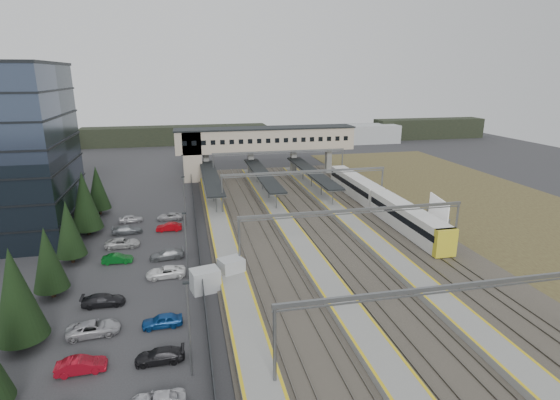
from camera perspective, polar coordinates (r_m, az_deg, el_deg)
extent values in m
plane|color=#2B2B2D|center=(59.74, -4.30, -6.23)|extent=(220.00, 220.00, 0.00)
cylinder|color=black|center=(45.27, -30.39, -15.52)|extent=(0.44, 0.44, 1.20)
cone|color=black|center=(43.25, -31.24, -10.37)|extent=(4.26, 4.26, 8.20)
cylinder|color=black|center=(52.84, -27.52, -10.54)|extent=(0.44, 0.44, 1.20)
cone|color=black|center=(51.36, -28.07, -6.73)|extent=(3.54, 3.54, 6.80)
cylinder|color=black|center=(60.80, -25.45, -6.82)|extent=(0.44, 0.44, 1.20)
cone|color=black|center=(59.49, -25.90, -3.35)|extent=(3.64, 3.64, 7.00)
cylinder|color=black|center=(69.94, -23.73, -3.69)|extent=(0.44, 0.44, 1.20)
cone|color=black|center=(68.61, -24.17, -0.03)|extent=(4.42, 4.42, 8.50)
cylinder|color=black|center=(79.29, -22.43, -1.29)|extent=(0.44, 0.44, 1.20)
cone|color=black|center=(78.27, -22.74, 1.50)|extent=(3.74, 3.74, 7.20)
imported|color=maroon|center=(39.94, -24.54, -19.04)|extent=(3.86, 1.49, 1.25)
imported|color=#A4A3A8|center=(44.30, -23.17, -15.15)|extent=(4.77, 2.52, 1.28)
imported|color=black|center=(48.87, -22.08, -12.01)|extent=(4.23, 1.73, 1.22)
imported|color=#094C15|center=(58.35, -20.47, -7.18)|extent=(3.72, 1.46, 1.21)
imported|color=#B4B4B4|center=(63.22, -19.86, -5.29)|extent=(4.55, 2.15, 1.26)
imported|color=#5A5F63|center=(68.15, -19.34, -3.70)|extent=(4.47, 2.11, 1.26)
imported|color=#A3A2A7|center=(73.14, -18.90, -2.32)|extent=(3.80, 1.84, 1.25)
imported|color=black|center=(39.06, -15.43, -19.00)|extent=(4.03, 1.71, 1.16)
imported|color=navy|center=(43.49, -15.13, -14.96)|extent=(3.75, 1.60, 1.26)
imported|color=white|center=(52.87, -14.70, -9.09)|extent=(4.56, 2.19, 1.25)
imported|color=slate|center=(57.72, -14.54, -6.87)|extent=(4.50, 2.13, 1.27)
imported|color=#A5060E|center=(67.63, -14.29, -3.43)|extent=(3.82, 1.53, 1.24)
imported|color=#AAA9AD|center=(72.67, -14.19, -2.09)|extent=(4.23, 2.25, 1.13)
cylinder|color=slate|center=(35.14, -11.79, -16.38)|extent=(0.16, 0.16, 8.00)
cube|color=black|center=(33.19, -12.19, -10.53)|extent=(0.50, 0.25, 0.15)
cylinder|color=slate|center=(50.35, -12.16, -6.03)|extent=(0.16, 0.16, 8.00)
cube|color=black|center=(49.01, -12.43, -1.69)|extent=(0.50, 0.25, 0.15)
cylinder|color=slate|center=(67.40, -12.35, -0.34)|extent=(0.16, 0.16, 8.00)
cube|color=black|center=(66.40, -12.56, 2.97)|extent=(0.50, 0.25, 0.15)
cylinder|color=slate|center=(84.84, -12.47, 3.03)|extent=(0.16, 0.16, 8.00)
cube|color=black|center=(84.05, -12.63, 5.69)|extent=(0.50, 0.25, 0.15)
cube|color=#26282B|center=(63.58, -10.80, -4.11)|extent=(0.08, 90.00, 2.00)
cube|color=#A7ABAD|center=(48.65, -9.75, -10.28)|extent=(3.40, 2.80, 2.48)
cube|color=#A7ABAD|center=(51.03, -6.38, -8.88)|extent=(3.22, 2.98, 2.39)
cube|color=#36302B|center=(66.79, 5.33, -3.70)|extent=(34.00, 90.00, 0.20)
cube|color=#59544C|center=(64.18, -5.59, -4.38)|extent=(0.08, 90.00, 0.14)
cube|color=#59544C|center=(64.35, -4.32, -4.29)|extent=(0.08, 90.00, 0.14)
cube|color=#59544C|center=(64.72, -2.07, -4.13)|extent=(0.08, 90.00, 0.14)
cube|color=#59544C|center=(64.98, -0.81, -4.03)|extent=(0.08, 90.00, 0.14)
cube|color=#59544C|center=(65.99, 3.07, -3.74)|extent=(0.08, 90.00, 0.14)
cube|color=#59544C|center=(66.37, 4.28, -3.64)|extent=(0.08, 90.00, 0.14)
cube|color=#59544C|center=(67.12, 6.37, -3.47)|extent=(0.08, 90.00, 0.14)
cube|color=#59544C|center=(67.58, 7.53, -3.37)|extent=(0.08, 90.00, 0.14)
cube|color=#59544C|center=(69.21, 11.09, -3.06)|extent=(0.08, 90.00, 0.14)
cube|color=#59544C|center=(69.78, 12.18, -2.97)|extent=(0.08, 90.00, 0.14)
cube|color=#59544C|center=(70.86, 14.07, -2.80)|extent=(0.08, 90.00, 0.14)
cube|color=#59544C|center=(71.49, 15.10, -2.71)|extent=(0.08, 90.00, 0.14)
cube|color=gray|center=(63.92, -7.63, -4.37)|extent=(3.20, 82.00, 0.90)
cube|color=gold|center=(63.67, -8.95, -4.07)|extent=(0.25, 82.00, 0.02)
cube|color=gold|center=(63.88, -6.35, -3.90)|extent=(0.25, 82.00, 0.02)
cube|color=gray|center=(65.39, 1.15, -3.75)|extent=(3.20, 82.00, 0.90)
cube|color=gold|center=(64.93, -0.10, -3.46)|extent=(0.25, 82.00, 0.02)
cube|color=gold|center=(65.57, 2.38, -3.27)|extent=(0.25, 82.00, 0.02)
cube|color=gray|center=(68.31, 9.34, -3.08)|extent=(3.20, 82.00, 0.90)
cube|color=gold|center=(67.65, 8.21, -2.81)|extent=(0.25, 82.00, 0.02)
cube|color=gold|center=(68.69, 10.48, -2.62)|extent=(0.25, 82.00, 0.02)
cube|color=black|center=(83.98, -9.05, 3.08)|extent=(3.00, 30.00, 0.25)
cube|color=slate|center=(84.02, -9.05, 2.98)|extent=(3.10, 30.00, 0.12)
cylinder|color=slate|center=(71.83, -8.32, -0.44)|extent=(0.20, 0.20, 3.10)
cylinder|color=slate|center=(78.07, -8.69, 0.89)|extent=(0.20, 0.20, 3.10)
cylinder|color=slate|center=(84.35, -9.01, 2.02)|extent=(0.20, 0.20, 3.10)
cylinder|color=slate|center=(90.67, -9.28, 3.00)|extent=(0.20, 0.20, 3.10)
cylinder|color=slate|center=(97.01, -9.51, 3.85)|extent=(0.20, 0.20, 3.10)
cube|color=black|center=(85.11, -2.31, 3.44)|extent=(3.00, 30.00, 0.25)
cube|color=slate|center=(85.14, -2.31, 3.35)|extent=(3.10, 30.00, 0.12)
cylinder|color=slate|center=(73.14, -0.50, 0.04)|extent=(0.20, 0.20, 3.10)
cylinder|color=slate|center=(79.28, -1.47, 1.31)|extent=(0.20, 0.20, 3.10)
cylinder|color=slate|center=(85.47, -2.30, 2.40)|extent=(0.20, 0.20, 3.10)
cylinder|color=slate|center=(91.71, -3.02, 3.34)|extent=(0.20, 0.20, 3.10)
cylinder|color=slate|center=(97.98, -3.65, 4.16)|extent=(0.20, 0.20, 3.10)
cube|color=black|center=(87.37, 4.17, 3.75)|extent=(3.00, 30.00, 0.25)
cube|color=slate|center=(87.40, 4.17, 3.65)|extent=(3.10, 30.00, 0.12)
cylinder|color=slate|center=(75.76, 6.92, 0.49)|extent=(0.20, 0.20, 3.10)
cylinder|color=slate|center=(81.70, 5.43, 1.69)|extent=(0.20, 0.20, 3.10)
cylinder|color=slate|center=(87.73, 4.15, 2.73)|extent=(0.20, 0.20, 3.10)
cylinder|color=slate|center=(93.81, 3.02, 3.63)|extent=(0.20, 0.20, 3.10)
cylinder|color=slate|center=(99.95, 2.03, 4.42)|extent=(0.20, 0.20, 3.10)
cube|color=#BAA995|center=(99.43, -1.89, 7.93)|extent=(40.00, 6.00, 5.00)
cube|color=black|center=(99.10, -1.90, 9.39)|extent=(40.40, 6.40, 0.30)
cube|color=#BAA995|center=(98.28, -11.42, 5.75)|extent=(4.00, 6.00, 11.00)
cube|color=black|center=(94.79, -12.39, 7.22)|extent=(1.00, 0.06, 1.00)
cube|color=black|center=(94.81, -11.17, 7.29)|extent=(1.00, 0.06, 1.00)
cube|color=black|center=(94.87, -9.95, 7.36)|extent=(1.00, 0.06, 1.00)
cube|color=black|center=(94.98, -8.74, 7.43)|extent=(1.00, 0.06, 1.00)
cube|color=black|center=(95.12, -7.53, 7.49)|extent=(1.00, 0.06, 1.00)
cube|color=black|center=(95.31, -6.32, 7.55)|extent=(1.00, 0.06, 1.00)
cube|color=black|center=(95.54, -5.12, 7.60)|extent=(1.00, 0.06, 1.00)
cube|color=black|center=(95.82, -3.92, 7.65)|extent=(1.00, 0.06, 1.00)
cube|color=black|center=(96.13, -2.73, 7.70)|extent=(1.00, 0.06, 1.00)
cube|color=black|center=(96.48, -1.55, 7.74)|extent=(1.00, 0.06, 1.00)
cube|color=black|center=(96.87, -0.38, 7.78)|extent=(1.00, 0.06, 1.00)
cube|color=black|center=(97.31, 0.78, 7.82)|extent=(1.00, 0.06, 1.00)
cube|color=black|center=(97.78, 1.93, 7.85)|extent=(1.00, 0.06, 1.00)
cube|color=black|center=(98.29, 3.07, 7.88)|extent=(1.00, 0.06, 1.00)
cube|color=black|center=(98.84, 4.20, 7.91)|extent=(1.00, 0.06, 1.00)
cube|color=black|center=(99.42, 5.32, 7.93)|extent=(1.00, 0.06, 1.00)
cube|color=black|center=(100.04, 6.42, 7.95)|extent=(1.00, 0.06, 1.00)
cube|color=black|center=(100.70, 7.51, 7.96)|extent=(1.00, 0.06, 1.00)
cube|color=black|center=(101.39, 8.58, 7.98)|extent=(1.00, 0.06, 1.00)
cube|color=gray|center=(98.78, -10.46, 4.38)|extent=(1.20, 1.60, 6.00)
cube|color=gray|center=(98.84, -9.59, 4.43)|extent=(1.20, 1.60, 6.00)
cube|color=gray|center=(99.80, -3.84, 4.73)|extent=(1.20, 1.60, 6.00)
cube|color=gray|center=(101.73, 1.76, 4.98)|extent=(1.20, 1.60, 6.00)
cube|color=gray|center=(104.11, 6.32, 5.14)|extent=(1.20, 1.60, 6.00)
cylinder|color=slate|center=(33.38, -0.69, -18.96)|extent=(0.28, 0.28, 7.00)
cube|color=slate|center=(36.64, 21.64, -10.45)|extent=(28.40, 0.25, 0.35)
cube|color=slate|center=(36.81, 21.58, -11.01)|extent=(28.40, 0.12, 0.12)
cylinder|color=slate|center=(50.84, -5.32, -6.11)|extent=(0.28, 0.28, 7.00)
cylinder|color=slate|center=(60.64, 21.99, -3.53)|extent=(0.28, 0.28, 7.00)
cube|color=slate|center=(53.03, 9.76, -1.31)|extent=(28.40, 0.25, 0.35)
cube|color=slate|center=(53.15, 9.74, -1.72)|extent=(28.40, 0.12, 0.12)
cylinder|color=slate|center=(71.59, -7.56, 0.45)|extent=(0.28, 0.28, 7.00)
cylinder|color=slate|center=(78.85, 13.14, 1.63)|extent=(0.28, 0.28, 7.00)
cube|color=slate|center=(73.17, 3.34, 3.73)|extent=(28.40, 0.25, 0.35)
cube|color=slate|center=(73.26, 3.33, 3.43)|extent=(28.40, 0.12, 0.12)
cylinder|color=slate|center=(90.97, -8.70, 3.78)|extent=(0.28, 0.28, 7.00)
cylinder|color=slate|center=(96.79, 8.11, 4.55)|extent=(0.28, 0.28, 7.00)
cube|color=slate|center=(92.22, -0.03, 6.35)|extent=(28.40, 0.25, 0.35)
cube|color=slate|center=(92.28, -0.03, 6.10)|extent=(28.40, 0.12, 0.12)
cube|color=silver|center=(67.12, 16.28, -2.35)|extent=(2.87, 19.90, 3.69)
cube|color=black|center=(67.00, 16.31, -2.01)|extent=(2.93, 19.30, 0.92)
cube|color=slate|center=(67.63, 16.18, -3.62)|extent=(2.46, 18.50, 0.51)
cube|color=silver|center=(84.89, 9.76, 1.90)|extent=(2.87, 19.90, 3.69)
cube|color=black|center=(84.79, 9.78, 2.17)|extent=(2.93, 19.30, 0.92)
cube|color=slate|center=(85.28, 9.71, 0.87)|extent=(2.46, 18.50, 0.51)
cube|color=gold|center=(59.22, 20.78, -5.26)|extent=(2.89, 0.90, 3.69)
cylinder|color=slate|center=(64.68, 21.12, -3.86)|extent=(0.20, 0.20, 3.55)
cylinder|color=slate|center=(69.17, 18.60, -2.34)|extent=(0.20, 0.20, 3.55)
cube|color=silver|center=(66.21, 20.01, -1.16)|extent=(1.26, 6.58, 3.32)
cube|color=#443722|center=(82.71, 27.69, -1.66)|extent=(34.00, 120.00, 0.06)
cube|color=black|center=(151.06, -13.41, 8.22)|extent=(60.00, 8.00, 6.00)
cube|color=black|center=(158.40, 5.19, 8.76)|extent=(50.00, 8.00, 5.00)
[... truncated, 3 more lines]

